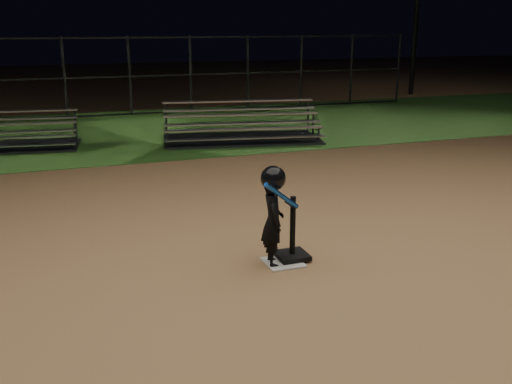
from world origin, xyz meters
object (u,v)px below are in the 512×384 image
at_px(bleacher_left, 4,142).
at_px(bleacher_right, 242,133).
at_px(batting_tee, 292,247).
at_px(child_batter, 273,213).
at_px(home_plate, 283,262).

height_order(bleacher_left, bleacher_right, bleacher_right).
height_order(batting_tee, bleacher_left, bleacher_left).
bearing_deg(child_batter, bleacher_right, -6.93).
xyz_separation_m(home_plate, child_batter, (-0.13, 0.02, 0.65)).
distance_m(home_plate, bleacher_left, 9.39).
xyz_separation_m(home_plate, bleacher_left, (-3.64, 8.66, 0.16)).
distance_m(home_plate, child_batter, 0.67).
xyz_separation_m(home_plate, batting_tee, (0.15, 0.08, 0.16)).
height_order(home_plate, child_batter, child_batter).
bearing_deg(child_batter, home_plate, -88.37).
bearing_deg(bleacher_right, batting_tee, -93.63).
relative_size(child_batter, bleacher_right, 0.30).
height_order(batting_tee, bleacher_right, bleacher_right).
distance_m(batting_tee, bleacher_right, 7.82).
distance_m(child_batter, bleacher_left, 9.34).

